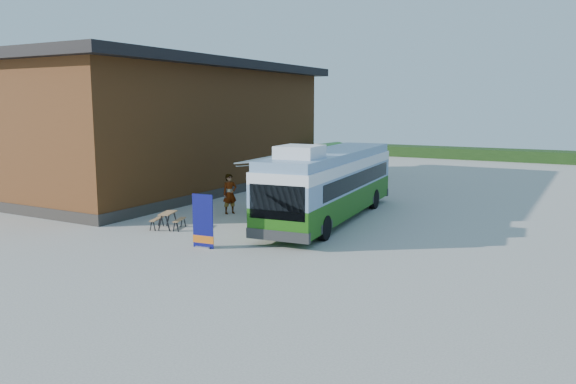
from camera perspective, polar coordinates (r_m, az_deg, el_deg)
The scene contains 10 objects.
ground at distance 20.41m, azimuth -6.24°, elevation -5.44°, with size 100.00×100.00×0.00m, color #BCB7AD.
barn at distance 34.16m, azimuth -11.05°, elevation 6.30°, with size 9.60×21.20×7.50m.
hedge at distance 54.39m, azimuth 25.40°, elevation 3.24°, with size 40.00×3.00×1.00m, color #264419.
bus at distance 24.62m, azimuth 4.33°, elevation 1.02°, with size 3.50×11.58×3.50m.
awning at distance 25.32m, azimuth -0.56°, elevation 3.26°, with size 2.93×4.30×0.51m.
banner at distance 20.03m, azimuth -8.63°, elevation -3.44°, with size 0.84×0.23×1.93m.
picnic_table at distance 23.39m, azimuth -12.11°, elevation -2.46°, with size 1.49×1.41×0.68m.
person_a at distance 26.15m, azimuth -5.94°, elevation -0.19°, with size 0.68×0.45×1.86m, color #999999.
person_b at distance 27.92m, azimuth -0.12°, elevation 0.18°, with size 0.79×0.61×1.62m, color #999999.
slurry_tanker at distance 40.34m, azimuth 3.79°, elevation 3.58°, with size 1.92×6.21×2.29m.
Camera 1 is at (11.51, -16.09, 5.03)m, focal length 35.00 mm.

